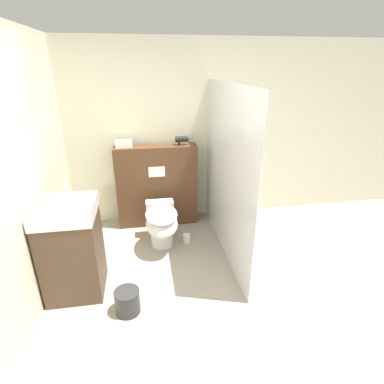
{
  "coord_description": "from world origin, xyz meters",
  "views": [
    {
      "loc": [
        -0.37,
        -1.93,
        2.16
      ],
      "look_at": [
        0.17,
        1.33,
        0.75
      ],
      "focal_mm": 28.0,
      "sensor_mm": 36.0,
      "label": 1
    }
  ],
  "objects": [
    {
      "name": "wall_back",
      "position": [
        0.0,
        2.24,
        1.25
      ],
      "size": [
        8.0,
        0.06,
        2.5
      ],
      "color": "beige",
      "rests_on": "ground_plane"
    },
    {
      "name": "spare_toilet_roll",
      "position": [
        0.12,
        1.43,
        0.05
      ],
      "size": [
        0.1,
        0.1,
        0.1
      ],
      "color": "white",
      "rests_on": "ground_plane"
    },
    {
      "name": "toilet",
      "position": [
        -0.21,
        1.37,
        0.33
      ],
      "size": [
        0.39,
        0.72,
        0.51
      ],
      "color": "white",
      "rests_on": "ground_plane"
    },
    {
      "name": "folded_towel",
      "position": [
        -0.62,
        2.04,
        1.2
      ],
      "size": [
        0.22,
        0.15,
        0.09
      ],
      "color": "white",
      "rests_on": "partition_panel"
    },
    {
      "name": "ground_plane",
      "position": [
        0.0,
        0.0,
        0.0
      ],
      "size": [
        12.0,
        12.0,
        0.0
      ],
      "primitive_type": "plane",
      "color": "#9E9384"
    },
    {
      "name": "waste_bin",
      "position": [
        -0.61,
        0.31,
        0.12
      ],
      "size": [
        0.24,
        0.24,
        0.24
      ],
      "color": "#2D2D2D",
      "rests_on": "ground_plane"
    },
    {
      "name": "partition_panel",
      "position": [
        -0.22,
        2.02,
        0.58
      ],
      "size": [
        1.12,
        0.26,
        1.15
      ],
      "color": "#51331E",
      "rests_on": "ground_plane"
    },
    {
      "name": "shower_glass",
      "position": [
        0.55,
        1.22,
        0.99
      ],
      "size": [
        0.04,
        1.99,
        1.99
      ],
      "color": "silver",
      "rests_on": "ground_plane"
    },
    {
      "name": "hair_drier",
      "position": [
        0.15,
        2.02,
        1.23
      ],
      "size": [
        0.2,
        0.08,
        0.12
      ],
      "color": "black",
      "rests_on": "partition_panel"
    },
    {
      "name": "sink_vanity",
      "position": [
        -1.12,
        0.71,
        0.5
      ],
      "size": [
        0.54,
        0.54,
        1.13
      ],
      "color": "#473323",
      "rests_on": "ground_plane"
    }
  ]
}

